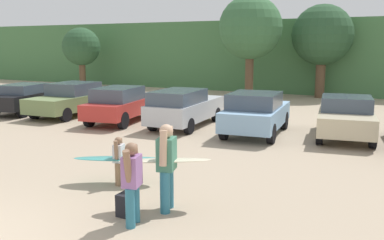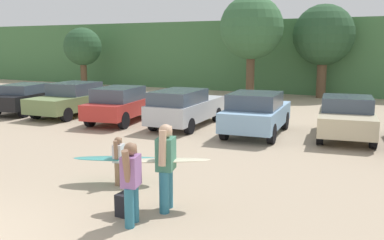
# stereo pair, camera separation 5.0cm
# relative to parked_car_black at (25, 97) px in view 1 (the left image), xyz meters

# --- Properties ---
(hillside_ridge) EXTENTS (108.00, 12.00, 5.05)m
(hillside_ridge) POSITION_rel_parked_car_black_xyz_m (9.98, 19.85, 1.76)
(hillside_ridge) COLOR #427042
(hillside_ridge) RESTS_ON ground_plane
(tree_center_right) EXTENTS (2.94, 2.94, 4.67)m
(tree_center_right) POSITION_rel_parked_car_black_xyz_m (-6.13, 11.25, 2.40)
(tree_center_right) COLOR brown
(tree_center_right) RESTS_ON ground_plane
(tree_right) EXTENTS (3.91, 3.91, 6.34)m
(tree_right) POSITION_rel_parked_car_black_xyz_m (7.97, 10.53, 3.58)
(tree_right) COLOR brown
(tree_right) RESTS_ON ground_plane
(tree_center_left) EXTENTS (3.78, 3.78, 5.84)m
(tree_center_left) POSITION_rel_parked_car_black_xyz_m (11.91, 12.83, 3.14)
(tree_center_left) COLOR brown
(tree_center_left) RESTS_ON ground_plane
(parked_car_black) EXTENTS (2.56, 4.39, 1.44)m
(parked_car_black) POSITION_rel_parked_car_black_xyz_m (0.00, 0.00, 0.00)
(parked_car_black) COLOR black
(parked_car_black) RESTS_ON ground_plane
(parked_car_olive_green) EXTENTS (2.20, 4.63, 1.56)m
(parked_car_olive_green) POSITION_rel_parked_car_black_xyz_m (2.62, 0.43, 0.03)
(parked_car_olive_green) COLOR #6B7F4C
(parked_car_olive_green) RESTS_ON ground_plane
(parked_car_red) EXTENTS (2.35, 4.43, 1.55)m
(parked_car_red) POSITION_rel_parked_car_black_xyz_m (5.81, -0.08, 0.05)
(parked_car_red) COLOR #B72D28
(parked_car_red) RESTS_ON ground_plane
(parked_car_silver) EXTENTS (1.96, 4.55, 1.56)m
(parked_car_silver) POSITION_rel_parked_car_black_xyz_m (8.74, 0.30, 0.05)
(parked_car_silver) COLOR silver
(parked_car_silver) RESTS_ON ground_plane
(parked_car_sky_blue) EXTENTS (2.25, 4.31, 1.61)m
(parked_car_sky_blue) POSITION_rel_parked_car_black_xyz_m (11.86, 0.10, 0.07)
(parked_car_sky_blue) COLOR #84ADD1
(parked_car_sky_blue) RESTS_ON ground_plane
(parked_car_champagne) EXTENTS (2.40, 4.24, 1.50)m
(parked_car_champagne) POSITION_rel_parked_car_black_xyz_m (14.93, 1.01, 0.01)
(parked_car_champagne) COLOR beige
(parked_car_champagne) RESTS_ON ground_plane
(person_adult) EXTENTS (0.43, 0.69, 1.78)m
(person_adult) POSITION_rel_parked_car_black_xyz_m (12.60, -7.81, 0.24)
(person_adult) COLOR teal
(person_adult) RESTS_ON ground_plane
(person_child) EXTENTS (0.28, 0.48, 1.17)m
(person_child) POSITION_rel_parked_car_black_xyz_m (10.76, -6.92, -0.11)
(person_child) COLOR #8C6B4C
(person_child) RESTS_ON ground_plane
(person_companion) EXTENTS (0.38, 0.69, 1.58)m
(person_companion) POSITION_rel_parked_car_black_xyz_m (12.39, -8.72, 0.12)
(person_companion) COLOR teal
(person_companion) RESTS_ON ground_plane
(surfboard_cream) EXTENTS (1.90, 1.42, 0.13)m
(surfboard_cream) POSITION_rel_parked_car_black_xyz_m (12.50, -7.68, 0.23)
(surfboard_cream) COLOR beige
(surfboard_teal) EXTENTS (2.25, 1.47, 0.13)m
(surfboard_teal) POSITION_rel_parked_car_black_xyz_m (10.70, -6.86, -0.15)
(surfboard_teal) COLOR teal
(backpack_dropped) EXTENTS (0.24, 0.34, 0.45)m
(backpack_dropped) POSITION_rel_parked_car_black_xyz_m (12.00, -8.41, -0.54)
(backpack_dropped) COLOR black
(backpack_dropped) RESTS_ON ground_plane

